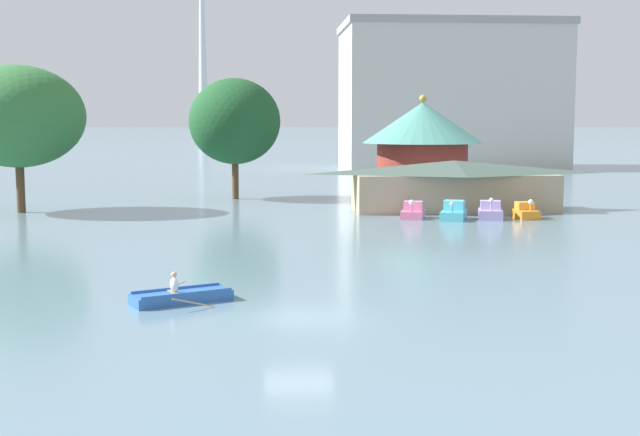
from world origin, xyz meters
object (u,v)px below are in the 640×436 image
boathouse (454,185)px  shoreline_tree_tall_left (18,117)px  pedal_boat_pink (413,212)px  pedal_boat_orange (526,212)px  rowboat_with_rower (181,296)px  pedal_boat_lavender (490,212)px  shoreline_tree_mid (235,121)px  background_building_block (449,96)px  green_roof_pavilion (422,142)px  pedal_boat_cyan (454,212)px

boathouse → shoreline_tree_tall_left: bearing=178.1°
pedal_boat_pink → pedal_boat_orange: pedal_boat_orange is taller
rowboat_with_rower → shoreline_tree_tall_left: shoreline_tree_tall_left is taller
pedal_boat_lavender → shoreline_tree_mid: 26.34m
shoreline_tree_mid → background_building_block: size_ratio=0.34×
shoreline_tree_mid → green_roof_pavilion: bearing=8.7°
pedal_boat_orange → background_building_block: background_building_block is taller
boathouse → background_building_block: size_ratio=0.53×
rowboat_with_rower → boathouse: bearing=34.6°
green_roof_pavilion → shoreline_tree_tall_left: 36.38m
pedal_boat_pink → background_building_block: bearing=-179.0°
background_building_block → boathouse: bearing=-102.4°
pedal_boat_orange → shoreline_tree_mid: (-21.45, 17.05, 6.53)m
pedal_boat_lavender → pedal_boat_pink: bearing=-85.5°
pedal_boat_lavender → background_building_block: 68.39m
shoreline_tree_tall_left → green_roof_pavilion: bearing=21.0°
pedal_boat_orange → shoreline_tree_tall_left: bearing=-102.3°
boathouse → shoreline_tree_tall_left: size_ratio=1.50×
rowboat_with_rower → pedal_boat_lavender: 33.20m
pedal_boat_lavender → shoreline_tree_mid: shoreline_tree_mid is taller
pedal_boat_pink → green_roof_pavilion: size_ratio=0.23×
green_roof_pavilion → shoreline_tree_mid: 17.97m
rowboat_with_rower → background_building_block: (31.80, 93.22, 10.56)m
pedal_boat_pink → boathouse: bearing=156.1°
pedal_boat_cyan → pedal_boat_lavender: (2.72, 0.12, -0.00)m
pedal_boat_cyan → pedal_boat_pink: bearing=-89.5°
shoreline_tree_mid → pedal_boat_lavender: bearing=-42.6°
rowboat_with_rower → boathouse: boathouse is taller
background_building_block → shoreline_tree_tall_left: bearing=-128.3°
shoreline_tree_tall_left → pedal_boat_cyan: bearing=-12.4°
pedal_boat_pink → pedal_boat_lavender: 5.57m
shoreline_tree_tall_left → boathouse: bearing=-1.9°
pedal_boat_pink → boathouse: boathouse is taller
pedal_boat_orange → green_roof_pavilion: green_roof_pavilion is taller
shoreline_tree_tall_left → shoreline_tree_mid: shoreline_tree_tall_left is taller
pedal_boat_lavender → pedal_boat_orange: (2.68, 0.24, -0.05)m
pedal_boat_orange → boathouse: size_ratio=0.14×
pedal_boat_cyan → shoreline_tree_mid: 24.55m
rowboat_with_rower → pedal_boat_lavender: size_ratio=1.45×
pedal_boat_pink → background_building_block: background_building_block is taller
shoreline_tree_tall_left → pedal_boat_lavender: bearing=-11.3°
green_roof_pavilion → boathouse: bearing=-90.8°
pedal_boat_pink → shoreline_tree_mid: bearing=-125.2°
pedal_boat_cyan → boathouse: boathouse is taller
pedal_boat_pink → pedal_boat_lavender: pedal_boat_lavender is taller
pedal_boat_lavender → green_roof_pavilion: green_roof_pavilion is taller
shoreline_tree_mid → background_building_block: 58.22m
shoreline_tree_tall_left → shoreline_tree_mid: bearing=32.4°
rowboat_with_rower → pedal_boat_orange: bearing=24.4°
green_roof_pavilion → shoreline_tree_tall_left: (-33.89, -13.00, 2.36)m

